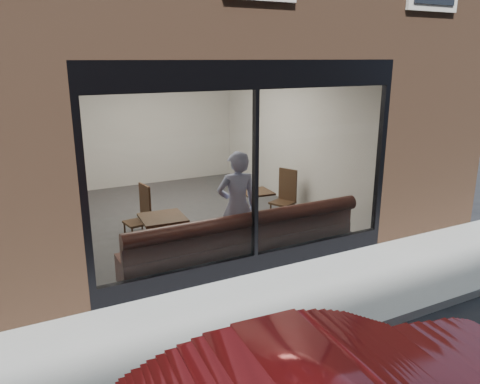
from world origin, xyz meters
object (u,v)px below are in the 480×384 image
banquette (243,250)px  cafe_table_left (163,218)px  cafe_chair_left (137,223)px  cafe_chair_right (283,203)px  person (237,206)px  cafe_table_right (256,192)px

banquette → cafe_table_left: cafe_table_left is taller
cafe_chair_left → cafe_chair_right: (3.11, -0.21, 0.00)m
person → cafe_chair_left: 2.29m
cafe_table_right → cafe_table_left: bearing=-163.6°
person → cafe_chair_left: (-1.17, 1.85, -0.67)m
banquette → cafe_table_left: (-1.11, 0.67, 0.52)m
cafe_table_right → banquette: bearing=-127.2°
banquette → cafe_chair_left: size_ratio=9.44×
cafe_table_right → person: bearing=-131.6°
cafe_table_right → cafe_chair_left: (-2.16, 0.74, -0.50)m
person → cafe_table_right: bearing=-121.6°
cafe_table_left → cafe_chair_left: size_ratio=1.64×
banquette → cafe_table_left: size_ratio=5.77×
banquette → person: person is taller
person → cafe_table_left: size_ratio=2.63×
banquette → cafe_chair_left: (-1.18, 2.03, 0.01)m
person → cafe_chair_right: size_ratio=4.16×
cafe_table_left → cafe_table_right: size_ratio=1.23×
banquette → person: 0.71m
person → cafe_table_right: size_ratio=3.24×
person → cafe_chair_left: person is taller
banquette → cafe_chair_right: size_ratio=9.11×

